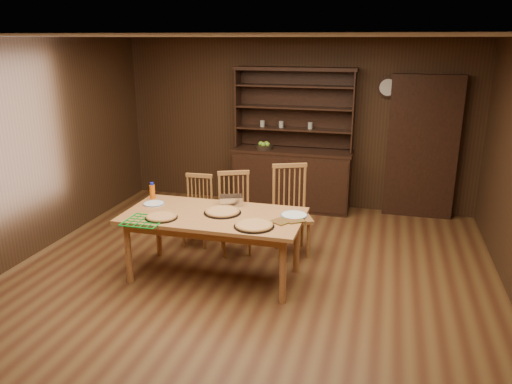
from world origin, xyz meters
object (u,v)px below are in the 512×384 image
(chair_right, at_px, (291,206))
(juice_bottle, at_px, (152,191))
(chair_left, at_px, (198,208))
(china_hutch, at_px, (292,171))
(chair_center, at_px, (235,210))
(dining_table, at_px, (214,221))

(chair_right, height_order, juice_bottle, chair_right)
(chair_left, bearing_deg, china_hutch, 59.50)
(chair_center, bearing_deg, china_hutch, 54.86)
(china_hutch, xyz_separation_m, juice_bottle, (-1.25, -2.27, 0.25))
(juice_bottle, bearing_deg, china_hutch, 61.17)
(chair_left, bearing_deg, juice_bottle, -124.06)
(china_hutch, bearing_deg, dining_table, -98.02)
(dining_table, height_order, chair_left, chair_left)
(chair_right, bearing_deg, china_hutch, 77.38)
(china_hutch, xyz_separation_m, dining_table, (-0.37, -2.60, 0.08))
(chair_left, height_order, chair_center, chair_center)
(china_hutch, distance_m, juice_bottle, 2.61)
(dining_table, relative_size, juice_bottle, 9.69)
(dining_table, bearing_deg, chair_left, 121.23)
(china_hutch, distance_m, dining_table, 2.62)
(chair_left, bearing_deg, chair_right, -0.36)
(dining_table, height_order, chair_right, chair_right)
(china_hutch, height_order, juice_bottle, china_hutch)
(dining_table, relative_size, chair_center, 1.92)
(china_hutch, bearing_deg, chair_left, -117.92)
(chair_left, height_order, juice_bottle, juice_bottle)
(chair_center, relative_size, chair_right, 0.91)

